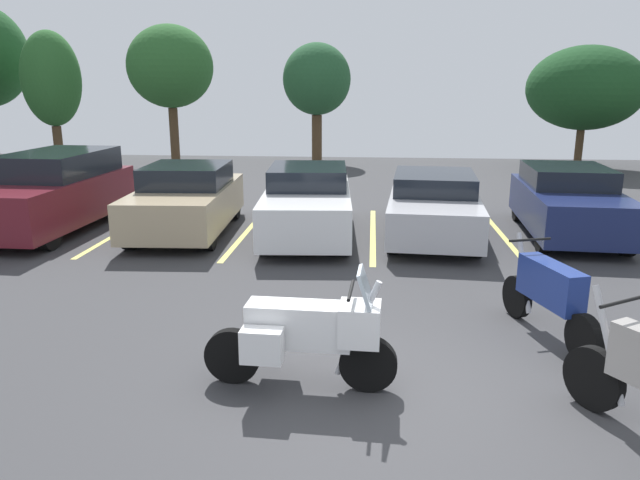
{
  "coord_description": "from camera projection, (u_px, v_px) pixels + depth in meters",
  "views": [
    {
      "loc": [
        -0.28,
        -5.76,
        3.26
      ],
      "look_at": [
        -1.02,
        2.81,
        1.02
      ],
      "focal_mm": 33.64,
      "sensor_mm": 36.0,
      "label": 1
    }
  ],
  "objects": [
    {
      "name": "ground",
      "position": [
        393.0,
        406.0,
        6.36
      ],
      "size": [
        44.0,
        44.0,
        0.1
      ],
      "primitive_type": "cube",
      "color": "#38383A"
    },
    {
      "name": "motorcycle_touring",
      "position": [
        307.0,
        332.0,
        6.52
      ],
      "size": [
        2.15,
        0.91,
        1.39
      ],
      "color": "black",
      "rests_on": "ground"
    },
    {
      "name": "motorcycle_second",
      "position": [
        549.0,
        294.0,
        7.84
      ],
      "size": [
        0.85,
        2.06,
        1.24
      ],
      "color": "black",
      "rests_on": "ground"
    },
    {
      "name": "parking_stripes",
      "position": [
        309.0,
        232.0,
        13.59
      ],
      "size": [
        14.48,
        5.08,
        0.01
      ],
      "color": "#EAE066",
      "rests_on": "ground"
    },
    {
      "name": "car_maroon",
      "position": [
        53.0,
        192.0,
        13.69
      ],
      "size": [
        2.06,
        4.78,
        1.76
      ],
      "color": "maroon",
      "rests_on": "ground"
    },
    {
      "name": "car_tan",
      "position": [
        186.0,
        200.0,
        13.47
      ],
      "size": [
        2.09,
        4.35,
        1.52
      ],
      "color": "tan",
      "rests_on": "ground"
    },
    {
      "name": "car_white",
      "position": [
        308.0,
        203.0,
        13.21
      ],
      "size": [
        2.11,
        4.76,
        1.5
      ],
      "color": "white",
      "rests_on": "ground"
    },
    {
      "name": "car_silver",
      "position": [
        433.0,
        205.0,
        13.23
      ],
      "size": [
        2.22,
        4.96,
        1.38
      ],
      "color": "#B7B7BC",
      "rests_on": "ground"
    },
    {
      "name": "car_navy",
      "position": [
        568.0,
        202.0,
        13.17
      ],
      "size": [
        2.11,
        4.4,
        1.5
      ],
      "color": "navy",
      "rests_on": "ground"
    },
    {
      "name": "tree_center",
      "position": [
        585.0,
        88.0,
        23.2
      ],
      "size": [
        4.43,
        4.43,
        4.73
      ],
      "color": "#4C3823",
      "rests_on": "ground"
    },
    {
      "name": "tree_right",
      "position": [
        317.0,
        80.0,
        24.99
      ],
      "size": [
        2.83,
        2.83,
        4.95
      ],
      "color": "#4C3823",
      "rests_on": "ground"
    },
    {
      "name": "tree_far_left",
      "position": [
        170.0,
        67.0,
        24.78
      ],
      "size": [
        3.53,
        3.53,
        5.66
      ],
      "color": "#4C3823",
      "rests_on": "ground"
    },
    {
      "name": "tree_center_right",
      "position": [
        51.0,
        79.0,
        25.13
      ],
      "size": [
        2.41,
        2.41,
        5.45
      ],
      "color": "#4C3823",
      "rests_on": "ground"
    }
  ]
}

